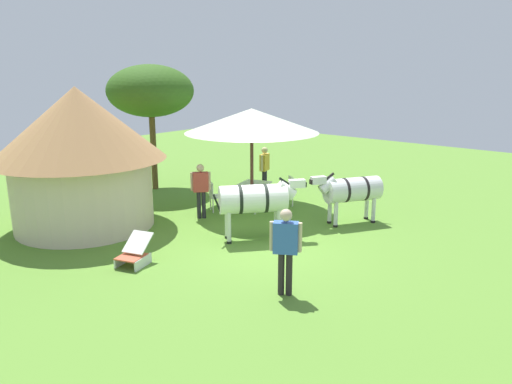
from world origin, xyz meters
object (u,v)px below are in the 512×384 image
object	(u,v)px
patio_chair_west_end	(215,194)
striped_lounge_chair	(134,253)
thatched_hut	(80,151)
shade_umbrella	(252,121)
standing_watcher	(286,244)
guest_behind_table	(265,166)
guest_beside_umbrella	(201,186)
zebra_by_umbrella	(255,199)
patio_chair_near_lawn	(288,189)
patio_dining_table	(252,187)
acacia_tree_right_background	(150,91)
zebra_nearest_camera	(351,190)

from	to	relation	value
patio_chair_west_end	striped_lounge_chair	xyz separation A→B (m)	(-4.05, -1.54, -0.27)
thatched_hut	shade_umbrella	size ratio (longest dim) A/B	1.12
standing_watcher	patio_chair_west_end	bearing A→B (deg)	116.58
thatched_hut	guest_behind_table	distance (m)	6.16
shade_umbrella	guest_beside_umbrella	size ratio (longest dim) A/B	2.53
patio_chair_west_end	guest_beside_umbrella	distance (m)	0.88
guest_beside_umbrella	zebra_by_umbrella	bearing A→B (deg)	122.74
striped_lounge_chair	thatched_hut	bearing A→B (deg)	-32.54
thatched_hut	striped_lounge_chair	distance (m)	3.77
guest_beside_umbrella	striped_lounge_chair	distance (m)	3.62
patio_chair_near_lawn	guest_beside_umbrella	distance (m)	2.92
striped_lounge_chair	guest_beside_umbrella	bearing A→B (deg)	-86.76
patio_dining_table	standing_watcher	world-z (taller)	standing_watcher
guest_behind_table	acacia_tree_right_background	world-z (taller)	acacia_tree_right_background
guest_behind_table	guest_beside_umbrella	bearing A→B (deg)	169.77
guest_beside_umbrella	guest_behind_table	xyz separation A→B (m)	(3.38, 0.43, 0.01)
thatched_hut	acacia_tree_right_background	distance (m)	4.54
standing_watcher	zebra_by_umbrella	world-z (taller)	standing_watcher
thatched_hut	shade_umbrella	bearing A→B (deg)	-28.65
shade_umbrella	patio_dining_table	bearing A→B (deg)	180.00
standing_watcher	shade_umbrella	bearing A→B (deg)	105.29
thatched_hut	patio_dining_table	size ratio (longest dim) A/B	3.12
patio_dining_table	patio_chair_near_lawn	bearing A→B (deg)	-34.46
shade_umbrella	guest_behind_table	distance (m)	2.53
guest_beside_umbrella	guest_behind_table	bearing A→B (deg)	-131.28
shade_umbrella	thatched_hut	bearing A→B (deg)	151.35
guest_beside_umbrella	zebra_by_umbrella	distance (m)	2.34
guest_beside_umbrella	zebra_by_umbrella	xyz separation A→B (m)	(-0.36, -2.31, 0.09)
patio_chair_near_lawn	guest_behind_table	xyz separation A→B (m)	(0.70, 1.51, 0.43)
patio_chair_west_end	acacia_tree_right_background	size ratio (longest dim) A/B	0.21
zebra_by_umbrella	acacia_tree_right_background	world-z (taller)	acacia_tree_right_background
patio_chair_west_end	guest_behind_table	distance (m)	2.67
patio_dining_table	guest_behind_table	world-z (taller)	guest_behind_table
standing_watcher	striped_lounge_chair	bearing A→B (deg)	164.36
guest_beside_umbrella	zebra_nearest_camera	distance (m)	4.17
patio_chair_near_lawn	acacia_tree_right_background	size ratio (longest dim) A/B	0.21
patio_chair_west_end	standing_watcher	world-z (taller)	standing_watcher
guest_beside_umbrella	shade_umbrella	bearing A→B (deg)	-152.34
standing_watcher	zebra_nearest_camera	size ratio (longest dim) A/B	0.86
shade_umbrella	patio_chair_near_lawn	xyz separation A→B (m)	(0.96, -0.66, -2.15)
thatched_hut	guest_beside_umbrella	size ratio (longest dim) A/B	2.84
zebra_by_umbrella	acacia_tree_right_background	size ratio (longest dim) A/B	0.45
patio_chair_near_lawn	zebra_nearest_camera	distance (m)	2.45
striped_lounge_chair	acacia_tree_right_background	distance (m)	7.62
guest_beside_umbrella	standing_watcher	bearing A→B (deg)	105.14
shade_umbrella	guest_behind_table	size ratio (longest dim) A/B	2.50
shade_umbrella	patio_chair_west_end	distance (m)	2.44
thatched_hut	patio_chair_west_end	bearing A→B (deg)	-27.30
patio_dining_table	guest_beside_umbrella	world-z (taller)	guest_beside_umbrella
guest_beside_umbrella	acacia_tree_right_background	xyz separation A→B (m)	(1.38, 3.80, 2.45)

